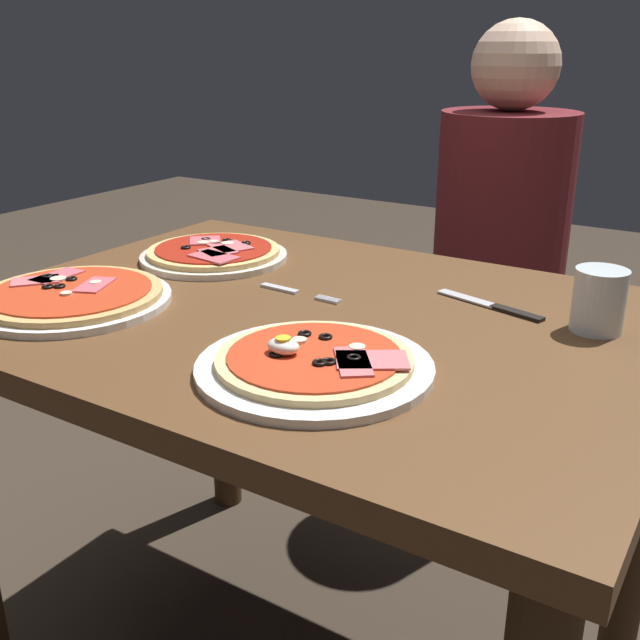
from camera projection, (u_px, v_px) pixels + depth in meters
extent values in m
cube|color=brown|center=(311.00, 322.00, 1.18)|extent=(1.09, 0.81, 0.04)
cylinder|color=#3C2715|center=(222.00, 381.00, 1.83)|extent=(0.07, 0.07, 0.69)
cylinder|color=white|center=(314.00, 367.00, 0.95)|extent=(0.31, 0.31, 0.01)
cylinder|color=#E5C17F|center=(314.00, 360.00, 0.95)|extent=(0.26, 0.26, 0.01)
cylinder|color=red|center=(314.00, 355.00, 0.95)|extent=(0.23, 0.23, 0.00)
torus|color=black|center=(320.00, 363.00, 0.92)|extent=(0.02, 0.02, 0.00)
torus|color=black|center=(354.00, 358.00, 0.93)|extent=(0.02, 0.02, 0.00)
torus|color=black|center=(329.00, 362.00, 0.92)|extent=(0.02, 0.02, 0.00)
torus|color=black|center=(305.00, 334.00, 1.01)|extent=(0.02, 0.02, 0.00)
torus|color=black|center=(276.00, 354.00, 0.94)|extent=(0.02, 0.02, 0.00)
torus|color=black|center=(325.00, 337.00, 1.00)|extent=(0.02, 0.02, 0.00)
cube|color=#D16B70|center=(353.00, 362.00, 0.92)|extent=(0.09, 0.10, 0.00)
cube|color=#D16B70|center=(372.00, 360.00, 0.93)|extent=(0.11, 0.10, 0.00)
cylinder|color=beige|center=(299.00, 340.00, 0.99)|extent=(0.02, 0.02, 0.00)
cylinder|color=beige|center=(357.00, 347.00, 0.96)|extent=(0.02, 0.02, 0.00)
cylinder|color=beige|center=(288.00, 349.00, 0.96)|extent=(0.02, 0.02, 0.00)
ellipsoid|color=white|center=(283.00, 346.00, 0.95)|extent=(0.04, 0.03, 0.02)
cylinder|color=yellow|center=(283.00, 339.00, 0.94)|extent=(0.02, 0.02, 0.00)
cylinder|color=silver|center=(214.00, 257.00, 1.44)|extent=(0.28, 0.28, 0.01)
cylinder|color=#DBB26B|center=(214.00, 251.00, 1.44)|extent=(0.26, 0.26, 0.01)
cylinder|color=#A82314|center=(214.00, 248.00, 1.44)|extent=(0.23, 0.23, 0.00)
torus|color=black|center=(246.00, 243.00, 1.46)|extent=(0.02, 0.02, 0.00)
torus|color=black|center=(206.00, 239.00, 1.49)|extent=(0.02, 0.02, 0.00)
torus|color=black|center=(227.00, 240.00, 1.48)|extent=(0.02, 0.02, 0.00)
torus|color=black|center=(186.00, 247.00, 1.43)|extent=(0.02, 0.02, 0.00)
cube|color=#C65B66|center=(214.00, 257.00, 1.37)|extent=(0.10, 0.06, 0.00)
cube|color=#D16B70|center=(230.00, 247.00, 1.43)|extent=(0.10, 0.09, 0.00)
cube|color=#C65B66|center=(205.00, 241.00, 1.48)|extent=(0.09, 0.09, 0.00)
cube|color=#D16B70|center=(218.00, 251.00, 1.40)|extent=(0.08, 0.08, 0.00)
cylinder|color=beige|center=(228.00, 244.00, 1.46)|extent=(0.02, 0.02, 0.00)
cylinder|color=beige|center=(203.00, 243.00, 1.46)|extent=(0.02, 0.02, 0.00)
cylinder|color=beige|center=(214.00, 242.00, 1.47)|extent=(0.02, 0.02, 0.00)
cylinder|color=white|center=(72.00, 301.00, 1.20)|extent=(0.32, 0.32, 0.01)
cylinder|color=tan|center=(71.00, 294.00, 1.20)|extent=(0.29, 0.29, 0.01)
cylinder|color=red|center=(71.00, 290.00, 1.19)|extent=(0.26, 0.26, 0.00)
torus|color=black|center=(47.00, 276.00, 1.25)|extent=(0.02, 0.02, 0.00)
torus|color=black|center=(60.00, 286.00, 1.20)|extent=(0.02, 0.02, 0.00)
torus|color=black|center=(48.00, 287.00, 1.20)|extent=(0.02, 0.02, 0.00)
torus|color=black|center=(72.00, 279.00, 1.24)|extent=(0.02, 0.02, 0.00)
cube|color=#C65B66|center=(95.00, 285.00, 1.21)|extent=(0.07, 0.09, 0.00)
cube|color=#D16B70|center=(35.00, 281.00, 1.23)|extent=(0.08, 0.09, 0.00)
cube|color=#C65B66|center=(57.00, 276.00, 1.26)|extent=(0.05, 0.09, 0.00)
cylinder|color=beige|center=(95.00, 283.00, 1.22)|extent=(0.02, 0.02, 0.00)
cylinder|color=beige|center=(66.00, 293.00, 1.17)|extent=(0.02, 0.02, 0.00)
cylinder|color=beige|center=(58.00, 279.00, 1.24)|extent=(0.03, 0.03, 0.00)
cylinder|color=silver|center=(599.00, 300.00, 1.08)|extent=(0.08, 0.08, 0.09)
cylinder|color=silver|center=(596.00, 318.00, 1.08)|extent=(0.07, 0.07, 0.04)
cube|color=silver|center=(280.00, 288.00, 1.27)|extent=(0.08, 0.02, 0.00)
cube|color=silver|center=(324.00, 300.00, 1.21)|extent=(0.05, 0.00, 0.00)
cube|color=silver|center=(326.00, 300.00, 1.21)|extent=(0.05, 0.00, 0.00)
cube|color=silver|center=(327.00, 299.00, 1.22)|extent=(0.05, 0.00, 0.00)
cube|color=silver|center=(329.00, 298.00, 1.22)|extent=(0.05, 0.00, 0.00)
cube|color=silver|center=(467.00, 298.00, 1.22)|extent=(0.11, 0.05, 0.00)
cube|color=black|center=(517.00, 313.00, 1.15)|extent=(0.09, 0.04, 0.01)
cylinder|color=black|center=(486.00, 403.00, 1.96)|extent=(0.29, 0.29, 0.46)
cylinder|color=maroon|center=(502.00, 222.00, 1.79)|extent=(0.32, 0.32, 0.52)
sphere|color=beige|center=(516.00, 65.00, 1.66)|extent=(0.20, 0.20, 0.20)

